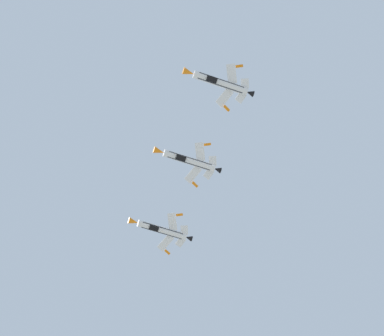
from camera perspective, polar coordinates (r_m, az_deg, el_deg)
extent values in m
cylinder|color=white|center=(164.87, 2.10, 6.26)|extent=(12.12, 3.51, 1.70)
cube|color=#383D47|center=(164.41, 2.14, 6.28)|extent=(10.18, 2.96, 1.12)
cone|color=orange|center=(163.73, -0.25, 7.04)|extent=(2.61, 1.91, 1.56)
cone|color=black|center=(166.22, 4.28, 5.52)|extent=(1.79, 1.59, 1.36)
ellipsoid|color=#192333|center=(165.03, 1.19, 6.53)|extent=(3.39, 1.99, 1.52)
cube|color=black|center=(163.71, 1.46, 6.53)|extent=(2.39, 1.70, 1.30)
cube|color=white|center=(165.55, 2.93, 6.93)|extent=(2.99, 4.07, 2.43)
cube|color=orange|center=(166.15, 3.50, 7.49)|extent=(1.70, 1.09, 0.50)
cube|color=white|center=(164.70, 2.40, 5.22)|extent=(3.70, 4.06, 2.43)
cube|color=orange|center=(164.63, 2.56, 4.40)|extent=(1.64, 1.44, 0.50)
cube|color=white|center=(166.12, 3.90, 6.20)|extent=(2.10, 2.28, 1.32)
cube|color=white|center=(165.63, 3.60, 5.20)|extent=(2.45, 2.54, 1.32)
cube|color=orange|center=(167.55, 3.50, 5.68)|extent=(2.81, 1.95, 2.30)
cylinder|color=white|center=(173.05, -0.20, 0.54)|extent=(12.12, 3.51, 1.70)
cube|color=#383D47|center=(172.59, -0.18, 0.53)|extent=(10.18, 2.98, 1.07)
cone|color=orange|center=(171.95, -2.44, 1.24)|extent=(2.61, 1.91, 1.56)
cone|color=black|center=(174.34, 1.88, -0.11)|extent=(1.79, 1.59, 1.36)
ellipsoid|color=#192333|center=(173.24, -1.06, 0.81)|extent=(3.39, 1.97, 1.50)
cube|color=black|center=(171.89, -0.83, 0.74)|extent=(2.38, 1.69, 1.28)
cube|color=white|center=(173.32, 0.59, 1.20)|extent=(3.02, 4.15, 2.28)
cube|color=orange|center=(173.59, 1.14, 1.75)|extent=(1.71, 1.10, 0.49)
cube|color=white|center=(173.26, 0.08, -0.45)|extent=(3.76, 4.13, 2.28)
cube|color=orange|center=(173.49, 0.22, -1.22)|extent=(1.64, 1.44, 0.49)
cube|color=white|center=(174.03, 1.52, 0.52)|extent=(2.11, 2.32, 1.24)
cube|color=white|center=(173.99, 1.23, -0.44)|extent=(2.48, 2.57, 1.24)
cube|color=orange|center=(175.72, 1.17, 0.10)|extent=(2.80, 1.86, 2.35)
cylinder|color=white|center=(184.87, -2.21, -4.58)|extent=(12.12, 3.51, 1.70)
cube|color=#383D47|center=(184.41, -2.20, -4.61)|extent=(10.19, 3.00, 1.00)
cone|color=orange|center=(183.81, -4.33, -3.95)|extent=(2.61, 1.91, 1.56)
cone|color=black|center=(186.11, -0.24, -5.16)|extent=(1.79, 1.59, 1.36)
ellipsoid|color=#192333|center=(185.07, -3.01, -4.31)|extent=(3.39, 1.95, 1.48)
cube|color=black|center=(183.73, -2.82, -4.44)|extent=(2.38, 1.68, 1.24)
cube|color=white|center=(184.71, -1.46, -3.97)|extent=(3.06, 4.26, 2.05)
cube|color=orange|center=(184.65, -0.93, -3.46)|extent=(1.71, 1.10, 0.46)
cube|color=white|center=(185.47, -1.95, -5.49)|extent=(3.83, 4.22, 2.05)
cube|color=orange|center=(186.02, -1.83, -6.20)|extent=(1.64, 1.44, 0.46)
cube|color=white|center=(185.57, -0.58, -4.58)|extent=(2.12, 2.37, 1.12)
cube|color=white|center=(186.01, -0.87, -5.46)|extent=(2.50, 2.62, 1.12)
cube|color=orange|center=(187.48, -0.89, -4.89)|extent=(2.77, 1.72, 2.42)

